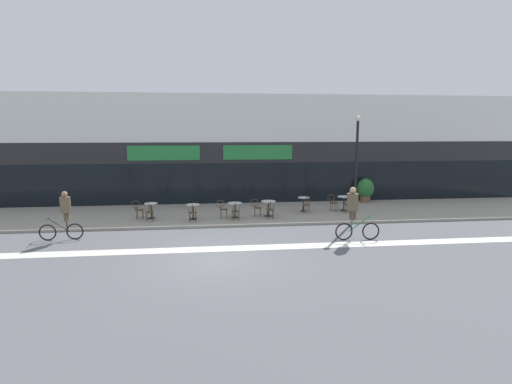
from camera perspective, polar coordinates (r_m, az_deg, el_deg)
The scene contains 24 objects.
ground_plane at distance 14.10m, azimuth -6.00°, elevation -9.53°, with size 120.00×120.00×0.00m, color #5B5B60.
sidewalk_slab at distance 21.10m, azimuth -6.20°, elevation -3.15°, with size 40.00×5.50×0.12m, color gray.
storefront_facade at distance 25.38m, azimuth -6.39°, elevation 6.11°, with size 40.00×4.06×6.50m.
bike_lane_stripe at distance 15.24m, azimuth -6.05°, elevation -8.09°, with size 36.00×0.70×0.01m, color silver.
bistro_table_0 at distance 20.24m, azimuth -14.76°, elevation -2.18°, with size 0.65×0.65×0.76m.
bistro_table_1 at distance 19.67m, azimuth -8.98°, elevation -2.36°, with size 0.65×0.65×0.73m.
bistro_table_2 at distance 19.75m, azimuth -3.04°, elevation -2.17°, with size 0.70×0.70×0.75m.
bistro_table_3 at distance 20.09m, azimuth 1.79°, elevation -1.91°, with size 0.74×0.74×0.77m.
bistro_table_4 at distance 21.46m, azimuth 6.82°, elevation -1.35°, with size 0.62×0.62×0.75m.
bistro_table_5 at distance 21.97m, azimuth 12.46°, elevation -1.19°, with size 0.73×0.73×0.78m.
cafe_chair_0_near at distance 19.64m, azimuth -15.01°, elevation -2.59°, with size 0.41×0.58×0.90m.
cafe_chair_0_side at distance 20.35m, azimuth -16.50°, elevation -2.26°, with size 0.58×0.40×0.90m.
cafe_chair_1_near at distance 19.06m, azimuth -9.07°, elevation -2.74°, with size 0.41×0.58×0.90m.
cafe_chair_2_near at distance 19.15m, azimuth -2.91°, elevation -2.58°, with size 0.43×0.59×0.90m.
cafe_chair_2_side at distance 19.74m, azimuth -4.86°, elevation -2.25°, with size 0.59×0.43×0.90m.
cafe_chair_3_near at distance 19.49m, azimuth 2.04°, elevation -2.37°, with size 0.42×0.59×0.90m.
cafe_chair_3_side at distance 20.03m, azimuth 0.01°, elevation -2.06°, with size 0.59×0.43×0.90m.
cafe_chair_4_near at distance 20.87m, azimuth 7.22°, elevation -1.68°, with size 0.42×0.59×0.90m.
cafe_chair_5_near at distance 21.40m, azimuth 13.01°, elevation -1.58°, with size 0.43×0.59×0.90m.
cafe_chair_5_side at distance 21.78m, azimuth 10.90°, elevation -1.33°, with size 0.59×0.44×0.90m.
planter_pot at distance 24.86m, azimuth 15.36°, elevation 0.34°, with size 0.99×0.99×1.43m.
lamp_post at distance 19.68m, azimuth 14.16°, elevation 4.44°, with size 0.26×0.26×4.97m.
cyclist_0 at distance 17.88m, azimuth -25.72°, elevation -2.66°, with size 1.71×0.49×2.01m.
cyclist_1 at distance 16.53m, azimuth 13.81°, elevation -2.50°, with size 1.83×0.51×2.18m.
Camera 1 is at (-0.06, -13.38, 4.45)m, focal length 28.00 mm.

